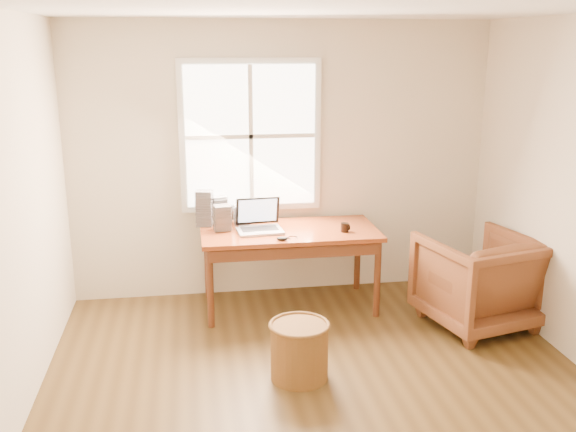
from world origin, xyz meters
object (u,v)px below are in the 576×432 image
(desk, at_px, (289,232))
(coffee_mug, at_px, (345,227))
(armchair, at_px, (478,280))
(wicker_stool, at_px, (299,351))
(cd_stack_a, at_px, (220,210))
(laptop, at_px, (260,218))

(desk, relative_size, coffee_mug, 20.06)
(armchair, height_order, wicker_stool, armchair)
(desk, height_order, armchair, armchair)
(desk, xyz_separation_m, cd_stack_a, (-0.61, 0.31, 0.15))
(wicker_stool, height_order, coffee_mug, coffee_mug)
(desk, relative_size, cd_stack_a, 6.20)
(cd_stack_a, bearing_deg, laptop, -45.69)
(desk, xyz_separation_m, laptop, (-0.27, -0.04, 0.15))
(wicker_stool, bearing_deg, armchair, 21.88)
(armchair, relative_size, coffee_mug, 11.20)
(laptop, bearing_deg, armchair, -22.81)
(armchair, relative_size, wicker_stool, 2.12)
(laptop, xyz_separation_m, cd_stack_a, (-0.34, 0.35, -0.01))
(wicker_stool, bearing_deg, desk, 84.11)
(coffee_mug, bearing_deg, wicker_stool, -117.24)
(coffee_mug, bearing_deg, armchair, -24.33)
(desk, bearing_deg, coffee_mug, -16.97)
(coffee_mug, bearing_deg, desk, 163.49)
(cd_stack_a, bearing_deg, armchair, -23.70)
(armchair, height_order, cd_stack_a, cd_stack_a)
(desk, distance_m, laptop, 0.32)
(wicker_stool, distance_m, coffee_mug, 1.44)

